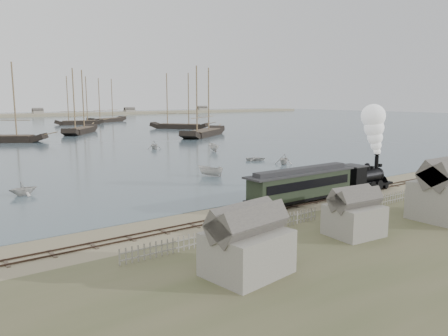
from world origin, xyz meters
TOP-DOWN VIEW (x-y plane):
  - ground at (0.00, 0.00)m, footprint 600.00×600.00m
  - rail_track at (0.00, -2.00)m, footprint 120.00×1.80m
  - picket_fence_west at (-6.50, -7.00)m, footprint 19.00×0.10m
  - picket_fence_east at (12.50, -7.50)m, footprint 15.00×0.10m
  - shed_left at (-10.00, -13.00)m, footprint 5.00×4.00m
  - shed_mid at (2.00, -12.00)m, footprint 4.00×3.50m
  - shed_right at (13.00, -14.00)m, footprint 6.00×5.00m
  - locomotive at (18.49, -2.00)m, footprint 8.01×2.99m
  - passenger_coach at (6.28, -2.00)m, footprint 13.85×2.67m
  - beached_dinghy at (1.78, 0.01)m, footprint 3.26×4.21m
  - rowboat_1 at (-16.42, 19.51)m, footprint 2.99×3.36m
  - rowboat_2 at (7.83, 17.06)m, footprint 4.02×3.21m
  - rowboat_3 at (23.12, 25.11)m, footprint 3.92×4.28m
  - rowboat_4 at (24.22, 19.12)m, footprint 4.25×4.35m
  - rowboat_5 at (24.96, 40.85)m, footprint 4.41×2.74m
  - rowboat_7 at (16.83, 51.74)m, footprint 3.83×3.47m
  - schooner_3 at (18.09, 104.30)m, footprint 17.41×21.12m
  - schooner_4 at (43.90, 73.02)m, footprint 23.90×19.58m
  - schooner_5 at (53.95, 104.24)m, footprint 17.03×20.33m
  - schooner_8 at (32.25, 148.91)m, footprint 19.88×9.10m
  - schooner_9 at (49.68, 162.59)m, footprint 22.34×15.02m

SIDE VIEW (x-z plane):
  - ground at x=0.00m, z-range 0.00..0.00m
  - picket_fence_west at x=-6.50m, z-range -0.60..0.60m
  - picket_fence_east at x=12.50m, z-range -0.60..0.60m
  - shed_left at x=-10.00m, z-range -2.05..2.05m
  - shed_mid at x=2.00m, z-range -1.80..1.80m
  - shed_right at x=13.00m, z-range -2.55..2.55m
  - rail_track at x=0.00m, z-range -0.04..0.12m
  - beached_dinghy at x=1.78m, z-range 0.00..0.80m
  - rowboat_3 at x=23.12m, z-range 0.06..0.78m
  - rowboat_2 at x=7.83m, z-range 0.06..1.54m
  - rowboat_5 at x=24.96m, z-range 0.06..1.65m
  - rowboat_1 at x=-16.42m, z-range 0.06..1.68m
  - rowboat_4 at x=24.22m, z-range 0.06..1.80m
  - rowboat_7 at x=16.83m, z-range 0.06..1.81m
  - passenger_coach at x=6.28m, z-range 0.45..3.81m
  - locomotive at x=18.49m, z-range -0.40..9.59m
  - schooner_3 at x=18.09m, z-range 0.06..20.06m
  - schooner_4 at x=43.90m, z-range 0.06..20.06m
  - schooner_5 at x=53.95m, z-range 0.06..20.06m
  - schooner_8 at x=32.25m, z-range 0.06..20.06m
  - schooner_9 at x=49.68m, z-range 0.06..20.06m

